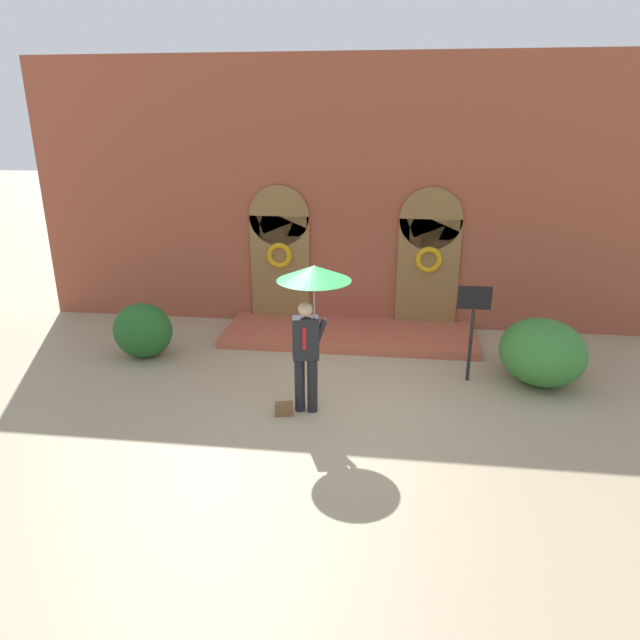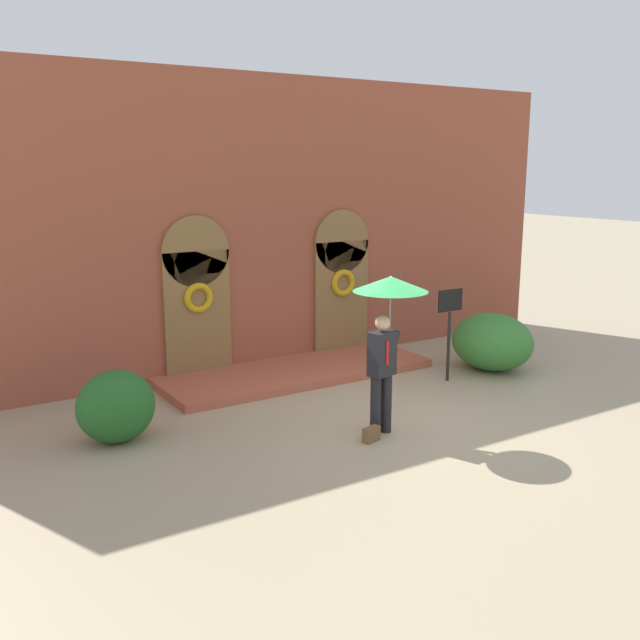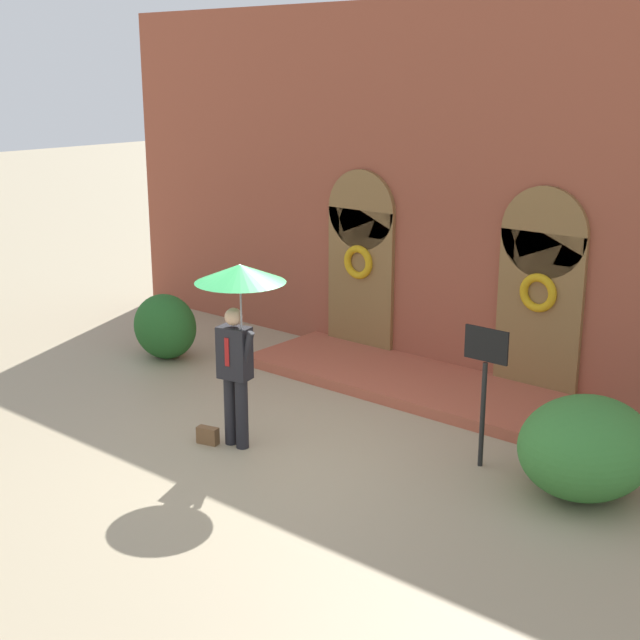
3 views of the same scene
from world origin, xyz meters
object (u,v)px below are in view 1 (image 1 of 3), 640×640
Objects in this scene: handbag at (284,409)px; shrub_right at (542,352)px; person_with_umbrella at (312,295)px; shrub_left at (143,330)px; sign_post at (473,318)px.

handbag is 4.60m from shrub_right.
shrub_right is at bearing 8.68° from handbag.
shrub_left is at bearing 153.36° from person_with_umbrella.
handbag is 0.25× the size of shrub_left.
person_with_umbrella is at bearing -26.64° from shrub_left.
shrub_left is (-6.09, 0.31, -0.63)m from sign_post.
person_with_umbrella is at bearing 11.49° from handbag.
shrub_right is at bearing -1.54° from shrub_left.
shrub_right is at bearing 5.14° from sign_post.
sign_post is 1.03× the size of shrub_right.
shrub_left is at bearing 133.59° from handbag.
shrub_left is 0.68× the size of shrub_right.
sign_post is 6.13m from shrub_left.
shrub_right is (4.22, 1.77, 0.45)m from handbag.
shrub_right is (7.33, -0.20, 0.02)m from shrub_left.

